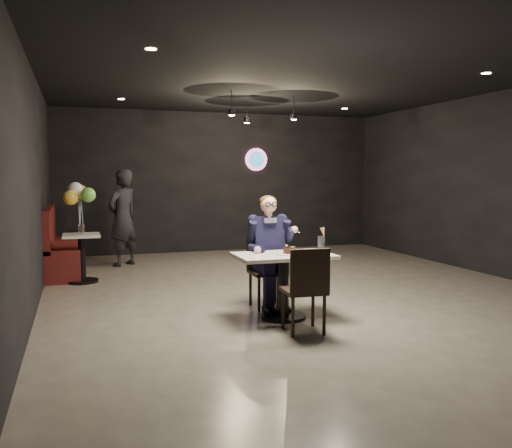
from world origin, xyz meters
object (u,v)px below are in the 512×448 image
object	(u,v)px
seated_man	(268,250)
passerby	(123,218)
chair_far	(268,271)
booth_bench	(63,240)
chair_near	(303,289)
sundae_glass	(321,245)
main_table	(284,286)
balloon_vase	(81,229)
side_table	(82,260)

from	to	relation	value
seated_man	passerby	xyz separation A→B (m)	(-1.45, 3.81, 0.16)
chair_far	booth_bench	bearing A→B (deg)	126.23
chair_near	sundae_glass	xyz separation A→B (m)	(0.45, 0.52, 0.39)
main_table	passerby	xyz separation A→B (m)	(-1.45, 4.36, 0.51)
booth_bench	balloon_vase	xyz separation A→B (m)	(0.30, -1.00, 0.27)
booth_bench	side_table	size ratio (longest dim) A/B	3.25
side_table	passerby	bearing A→B (deg)	62.55
balloon_vase	passerby	bearing A→B (deg)	62.55
chair_far	passerby	bearing A→B (deg)	110.83
balloon_vase	chair_near	bearing A→B (deg)	-58.16
side_table	passerby	distance (m)	1.69
seated_man	balloon_vase	distance (m)	3.24
chair_far	seated_man	xyz separation A→B (m)	(0.00, 0.00, 0.26)
main_table	passerby	world-z (taller)	passerby
sundae_glass	booth_bench	size ratio (longest dim) A/B	0.09
main_table	balloon_vase	bearing A→B (deg)	126.60
chair_far	chair_near	xyz separation A→B (m)	(0.00, -1.13, 0.00)
chair_far	sundae_glass	bearing A→B (deg)	-53.65
booth_bench	passerby	bearing A→B (deg)	21.95
chair_near	passerby	world-z (taller)	passerby
passerby	balloon_vase	bearing A→B (deg)	22.31
chair_far	passerby	xyz separation A→B (m)	(-1.45, 3.81, 0.42)
balloon_vase	passerby	world-z (taller)	passerby
booth_bench	passerby	size ratio (longest dim) A/B	1.26
booth_bench	main_table	bearing A→B (deg)	-57.77
chair_near	booth_bench	world-z (taller)	booth_bench
side_table	seated_man	bearing A→B (deg)	-47.60
balloon_vase	passerby	size ratio (longest dim) A/B	0.09
main_table	booth_bench	distance (m)	4.67
chair_near	chair_far	bearing A→B (deg)	94.29
chair_far	balloon_vase	size ratio (longest dim) A/B	6.09
main_table	seated_man	distance (m)	0.65
sundae_glass	chair_near	bearing A→B (deg)	-130.47
main_table	side_table	world-z (taller)	main_table
main_table	balloon_vase	distance (m)	3.70
balloon_vase	seated_man	bearing A→B (deg)	-47.60
main_table	chair_far	size ratio (longest dim) A/B	1.20
chair_near	side_table	bearing A→B (deg)	126.13
sundae_glass	booth_bench	distance (m)	4.97
passerby	main_table	bearing A→B (deg)	68.15
chair_near	seated_man	xyz separation A→B (m)	(0.00, 1.13, 0.26)
chair_near	passerby	bearing A→B (deg)	110.66
passerby	booth_bench	bearing A→B (deg)	-18.29
side_table	main_table	bearing A→B (deg)	-53.40
main_table	side_table	size ratio (longest dim) A/B	1.60
chair_near	side_table	distance (m)	4.15
main_table	passerby	size ratio (longest dim) A/B	0.62
chair_far	chair_near	world-z (taller)	same
seated_man	booth_bench	distance (m)	4.21
main_table	chair_far	xyz separation A→B (m)	(0.00, 0.55, 0.09)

